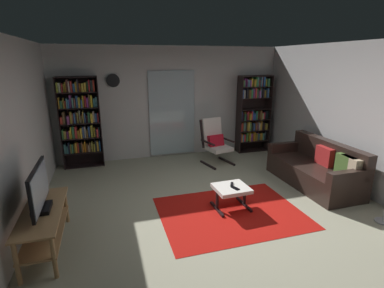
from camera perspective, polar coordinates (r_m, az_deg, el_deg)
ground_plane at (r=4.77m, az=4.36°, el=-12.50°), size 7.02×7.02×0.00m
wall_back at (r=7.04m, az=-4.01°, el=8.07°), size 5.60×0.06×2.60m
wall_left at (r=4.18m, az=-32.27°, el=-0.02°), size 0.06×6.00×2.60m
wall_right at (r=5.85m, az=30.26°, el=4.25°), size 0.06×6.00×2.60m
glass_door_panel at (r=7.01m, az=-3.91°, el=5.97°), size 1.10×0.01×2.00m
area_rug at (r=4.69m, az=7.55°, el=-13.12°), size 2.16×1.65×0.01m
tv_stand at (r=4.14m, az=-26.91°, el=-13.63°), size 0.45×1.30×0.53m
television at (r=3.95m, az=-27.71°, el=-8.03°), size 0.20×0.89×0.56m
bookshelf_near_tv at (r=6.72m, az=-21.09°, el=4.54°), size 0.83×0.30×1.96m
bookshelf_near_sofa at (r=7.56m, az=11.84°, el=6.11°), size 0.83×0.30×1.92m
leather_sofa at (r=5.95m, az=23.21°, el=-4.59°), size 0.82×1.85×0.83m
lounge_armchair at (r=6.61m, az=4.56°, el=0.75°), size 0.69×0.76×1.02m
ottoman at (r=4.68m, az=7.71°, el=-9.01°), size 0.54×0.50×0.37m
tv_remote at (r=4.72m, az=7.80°, el=-7.81°), size 0.10×0.15×0.02m
cell_phone at (r=4.60m, az=8.48°, el=-8.55°), size 0.11×0.15×0.01m
wall_clock at (r=6.74m, az=-15.21°, el=11.90°), size 0.29×0.03×0.29m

